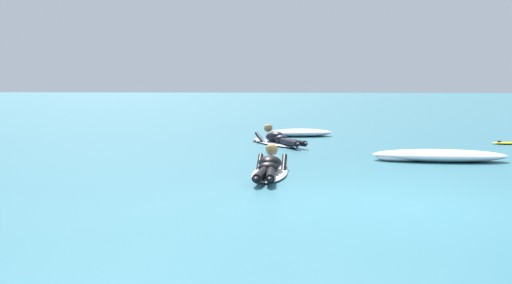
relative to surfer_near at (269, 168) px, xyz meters
name	(u,v)px	position (x,y,z in m)	size (l,w,h in m)	color
ground_plane	(350,136)	(1.83, 7.69, -0.13)	(120.00, 120.00, 0.00)	#2D6B7A
surfer_near	(269,168)	(0.00, 0.00, 0.00)	(0.62, 2.57, 0.55)	white
surfer_far	(277,140)	(-0.14, 5.12, 0.00)	(1.65, 2.47, 0.54)	silver
whitewater_front	(300,133)	(0.40, 7.62, -0.04)	(1.94, 1.16, 0.21)	white
whitewater_mid_left	(439,156)	(3.28, 2.24, -0.03)	(2.68, 1.01, 0.23)	white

